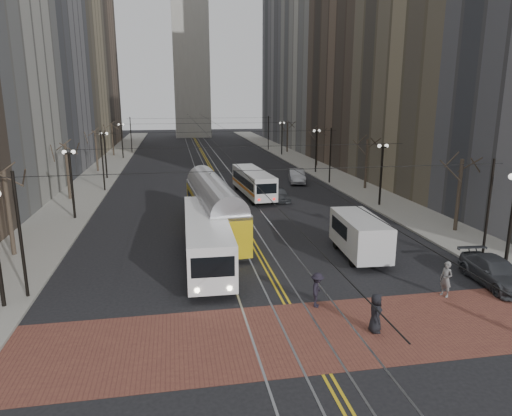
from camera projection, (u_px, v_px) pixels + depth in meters
name	position (u px, v px, depth m)	size (l,w,h in m)	color
ground	(283.00, 296.00, 23.62)	(260.00, 260.00, 0.00)	black
sidewalk_left	(104.00, 170.00, 64.06)	(5.00, 140.00, 0.15)	gray
sidewalk_right	(310.00, 165.00, 69.23)	(5.00, 140.00, 0.15)	gray
crosswalk_band	(304.00, 334.00, 19.79)	(25.00, 6.00, 0.01)	brown
streetcar_rails	(211.00, 168.00, 66.66)	(4.80, 130.00, 0.02)	gray
centre_lines	(211.00, 168.00, 66.66)	(0.42, 130.00, 0.01)	gold
building_left_mid	(11.00, 42.00, 59.23)	(16.00, 20.00, 34.00)	slate
building_left_far	(73.00, 49.00, 96.78)	(16.00, 20.00, 40.00)	brown
building_right_mid	(379.00, 50.00, 68.01)	(16.00, 20.00, 34.00)	brown
building_right_midfar	(345.00, 10.00, 85.37)	(20.00, 20.00, 52.00)	#9E9C94
building_right_far	(304.00, 53.00, 105.57)	(16.00, 20.00, 40.00)	slate
lamp_posts	(223.00, 165.00, 50.46)	(27.60, 57.20, 5.60)	black
street_trees	(217.00, 157.00, 56.68)	(31.68, 53.28, 5.60)	#382D23
trolley_wires	(217.00, 150.00, 56.05)	(25.96, 120.00, 6.60)	black
transit_bus	(207.00, 240.00, 27.97)	(2.49, 11.95, 2.99)	white
streetcar	(214.00, 213.00, 34.02)	(2.60, 13.99, 3.30)	gold
rear_bus	(253.00, 184.00, 47.18)	(2.26, 10.39, 2.71)	silver
cargo_van	(360.00, 237.00, 29.17)	(2.29, 5.96, 2.63)	silver
sedan_grey	(279.00, 194.00, 45.35)	(1.59, 3.95, 1.35)	#44484C
sedan_silver	(297.00, 176.00, 54.91)	(1.75, 5.01, 1.65)	#9C9DA3
sedan_parked	(495.00, 272.00, 24.93)	(2.05, 5.03, 1.46)	#404348
pedestrian_a	(376.00, 313.00, 19.82)	(0.86, 0.56, 1.76)	black
pedestrian_b	(446.00, 279.00, 23.38)	(0.68, 0.45, 1.87)	slate
pedestrian_d	(317.00, 290.00, 22.21)	(1.13, 0.65, 1.75)	black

